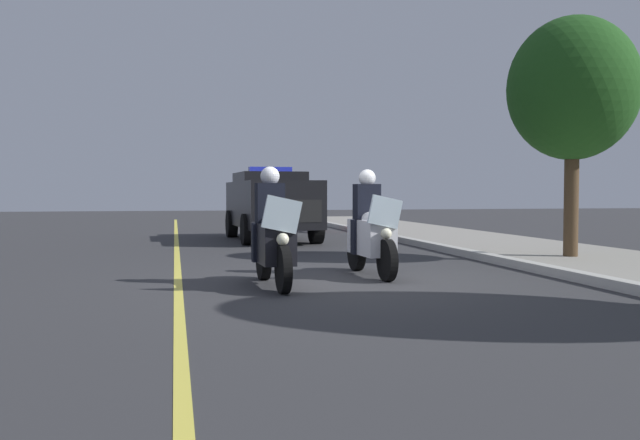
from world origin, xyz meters
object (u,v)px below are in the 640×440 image
at_px(police_motorcycle_lead_left, 272,237).
at_px(tree_mid_block, 573,89).
at_px(police_motorcycle_lead_right, 371,232).
at_px(police_suv, 271,202).
at_px(cyclist_background, 319,207).

height_order(police_motorcycle_lead_left, tree_mid_block, tree_mid_block).
relative_size(police_motorcycle_lead_right, tree_mid_block, 0.46).
distance_m(police_suv, cyclist_background, 4.25).
relative_size(police_suv, cyclist_background, 2.83).
bearing_deg(cyclist_background, police_motorcycle_lead_right, -8.04).
height_order(police_motorcycle_lead_left, police_suv, police_suv).
distance_m(police_suv, tree_mid_block, 8.80).
xyz_separation_m(police_motorcycle_lead_left, tree_mid_block, (-2.24, 6.17, 2.63)).
height_order(police_motorcycle_lead_right, tree_mid_block, tree_mid_block).
bearing_deg(police_motorcycle_lead_left, police_suv, 172.16).
bearing_deg(cyclist_background, police_suv, -30.42).
distance_m(police_motorcycle_lead_left, police_motorcycle_lead_right, 1.93).
bearing_deg(police_suv, police_motorcycle_lead_right, 3.16).
relative_size(police_motorcycle_lead_left, police_motorcycle_lead_right, 1.00).
distance_m(police_motorcycle_lead_left, tree_mid_block, 7.07).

